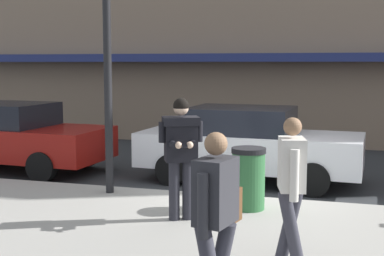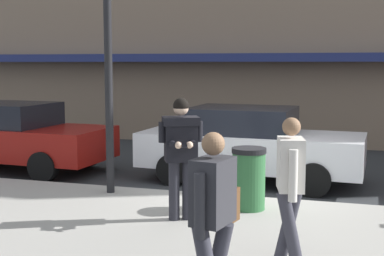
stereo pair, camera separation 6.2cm
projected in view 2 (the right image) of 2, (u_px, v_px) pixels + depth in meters
The scene contains 9 objects.
ground_plane at pixel (247, 201), 9.54m from camera, with size 80.00×80.00×0.00m, color #2B2D30.
curb_paint_line at pixel (304, 204), 9.30m from camera, with size 28.00×0.12×0.01m, color silver.
parked_sedan_near at pixel (12, 136), 12.22m from camera, with size 4.59×2.11×1.54m.
parked_sedan_mid at pixel (249, 144), 11.01m from camera, with size 4.59×2.11×1.54m.
man_texting_on_phone at pixel (181, 145), 7.78m from camera, with size 0.62×0.65×1.81m.
pedestrian_in_light_coat at pixel (290, 181), 6.10m from camera, with size 0.39×0.59×1.70m.
pedestrian_with_bag at pixel (214, 211), 4.84m from camera, with size 0.39×0.71×1.70m.
street_lamp_post at pixel (108, 22), 9.22m from camera, with size 0.36×0.36×4.88m.
trash_bin at pixel (249, 178), 8.44m from camera, with size 0.55×0.55×0.98m.
Camera 2 is at (1.75, -9.20, 2.44)m, focal length 50.00 mm.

